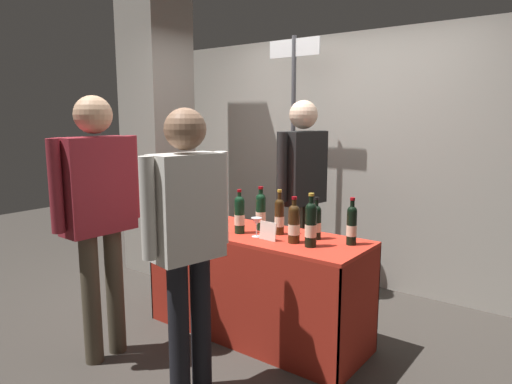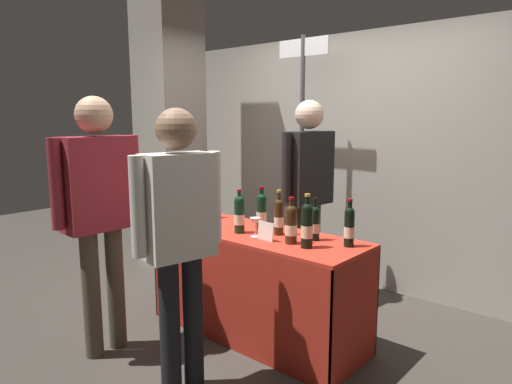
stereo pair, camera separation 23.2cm
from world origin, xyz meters
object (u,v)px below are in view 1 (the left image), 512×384
vendor_presenter (302,181)px  wine_glass_near_vendor (257,222)px  display_bottle_0 (177,207)px  concrete_pillar (157,106)px  booth_signpost (293,137)px  tasting_table (256,266)px  taster_foreground_right (188,229)px  featured_wine_bottle (204,202)px

vendor_presenter → wine_glass_near_vendor: bearing=17.8°
display_bottle_0 → wine_glass_near_vendor: size_ratio=2.27×
display_bottle_0 → wine_glass_near_vendor: 0.75m
vendor_presenter → concrete_pillar: bearing=-78.5°
concrete_pillar → wine_glass_near_vendor: 2.19m
wine_glass_near_vendor → booth_signpost: (-0.49, 1.25, 0.55)m
concrete_pillar → vendor_presenter: concrete_pillar is taller
concrete_pillar → vendor_presenter: 1.85m
tasting_table → booth_signpost: (-0.41, 1.15, 0.91)m
tasting_table → wine_glass_near_vendor: (0.08, -0.10, 0.37)m
tasting_table → display_bottle_0: bearing=-167.4°
tasting_table → taster_foreground_right: 0.98m
featured_wine_bottle → wine_glass_near_vendor: bearing=-16.1°
featured_wine_bottle → tasting_table: bearing=-9.4°
vendor_presenter → booth_signpost: bearing=-130.3°
tasting_table → vendor_presenter: bearing=95.7°
tasting_table → display_bottle_0: display_bottle_0 is taller
concrete_pillar → wine_glass_near_vendor: bearing=-21.9°
taster_foreground_right → display_bottle_0: bearing=61.3°
featured_wine_bottle → taster_foreground_right: 1.23m
featured_wine_bottle → wine_glass_near_vendor: size_ratio=2.45×
vendor_presenter → taster_foreground_right: bearing=15.7°
concrete_pillar → taster_foreground_right: 2.57m
wine_glass_near_vendor → booth_signpost: booth_signpost is taller
concrete_pillar → featured_wine_bottle: 1.53m
featured_wine_bottle → display_bottle_0: 0.26m
taster_foreground_right → booth_signpost: bearing=27.4°
tasting_table → vendor_presenter: vendor_presenter is taller
wine_glass_near_vendor → featured_wine_bottle: bearing=163.9°
vendor_presenter → booth_signpost: 0.62m
wine_glass_near_vendor → taster_foreground_right: bearing=-84.2°
tasting_table → booth_signpost: bearing=109.9°
featured_wine_bottle → booth_signpost: booth_signpost is taller
featured_wine_bottle → concrete_pillar: bearing=154.8°
display_bottle_0 → vendor_presenter: vendor_presenter is taller
featured_wine_bottle → booth_signpost: size_ratio=0.14×
tasting_table → wine_glass_near_vendor: bearing=-51.3°
tasting_table → vendor_presenter: size_ratio=0.95×
vendor_presenter → taster_foreground_right: size_ratio=1.05×
booth_signpost → vendor_presenter: bearing=-47.9°
concrete_pillar → booth_signpost: concrete_pillar is taller
featured_wine_bottle → vendor_presenter: (0.54, 0.67, 0.14)m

